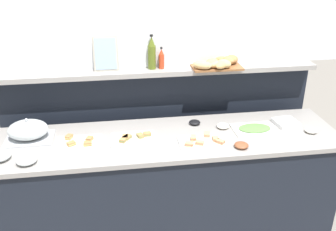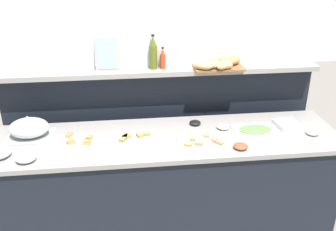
% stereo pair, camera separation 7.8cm
% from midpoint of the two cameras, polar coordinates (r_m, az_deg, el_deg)
% --- Properties ---
extents(ground_plane, '(12.00, 12.00, 0.00)m').
position_cam_midpoint_polar(ground_plane, '(3.77, -2.05, -10.97)').
color(ground_plane, gray).
extents(buffet_counter, '(2.58, 0.67, 0.89)m').
position_cam_midpoint_polar(buffet_counter, '(3.02, -0.87, -10.73)').
color(buffet_counter, black).
rests_on(buffet_counter, ground_plane).
extents(back_ledge_unit, '(2.61, 0.22, 1.27)m').
position_cam_midpoint_polar(back_ledge_unit, '(3.34, -2.06, -2.54)').
color(back_ledge_unit, black).
rests_on(back_ledge_unit, ground_plane).
extents(sandwich_platter_rear, '(0.32, 0.21, 0.04)m').
position_cam_midpoint_polar(sandwich_platter_rear, '(2.76, -6.12, -3.44)').
color(sandwich_platter_rear, silver).
rests_on(sandwich_platter_rear, buffet_counter).
extents(sandwich_platter_side, '(0.33, 0.21, 0.04)m').
position_cam_midpoint_polar(sandwich_platter_side, '(2.78, -14.18, -3.94)').
color(sandwich_platter_side, white).
rests_on(sandwich_platter_side, buffet_counter).
extents(sandwich_platter_front, '(0.34, 0.21, 0.04)m').
position_cam_midpoint_polar(sandwich_platter_front, '(2.72, 4.45, -3.87)').
color(sandwich_platter_front, silver).
rests_on(sandwich_platter_front, buffet_counter).
extents(cold_cuts_platter, '(0.33, 0.23, 0.02)m').
position_cam_midpoint_polar(cold_cuts_platter, '(2.95, 12.21, -1.98)').
color(cold_cuts_platter, white).
rests_on(cold_cuts_platter, buffet_counter).
extents(serving_cloche, '(0.34, 0.24, 0.17)m').
position_cam_midpoint_polar(serving_cloche, '(2.91, -21.11, -2.14)').
color(serving_cloche, '#B7BABF').
rests_on(serving_cloche, buffet_counter).
extents(glass_bowl_large, '(0.14, 0.14, 0.05)m').
position_cam_midpoint_polar(glass_bowl_large, '(2.64, -21.39, -6.28)').
color(glass_bowl_large, silver).
rests_on(glass_bowl_large, buffet_counter).
extents(condiment_bowl_teal, '(0.09, 0.09, 0.03)m').
position_cam_midpoint_polar(condiment_bowl_teal, '(2.97, 3.30, -1.05)').
color(condiment_bowl_teal, black).
rests_on(condiment_bowl_teal, buffet_counter).
extents(condiment_bowl_dark, '(0.10, 0.10, 0.03)m').
position_cam_midpoint_polar(condiment_bowl_dark, '(2.94, 7.55, -1.57)').
color(condiment_bowl_dark, silver).
rests_on(condiment_bowl_dark, buffet_counter).
extents(condiment_bowl_red, '(0.10, 0.10, 0.03)m').
position_cam_midpoint_polar(condiment_bowl_red, '(2.69, 10.21, -4.45)').
color(condiment_bowl_red, brown).
rests_on(condiment_bowl_red, buffet_counter).
extents(condiment_bowl_cream, '(0.10, 0.10, 0.03)m').
position_cam_midpoint_polar(condiment_bowl_cream, '(3.03, 20.13, -2.12)').
color(condiment_bowl_cream, silver).
rests_on(condiment_bowl_cream, buffet_counter).
extents(napkin_stack, '(0.19, 0.19, 0.03)m').
position_cam_midpoint_polar(napkin_stack, '(3.10, 16.70, -1.03)').
color(napkin_stack, white).
rests_on(napkin_stack, buffet_counter).
extents(olive_oil_bottle, '(0.06, 0.06, 0.28)m').
position_cam_midpoint_polar(olive_oil_bottle, '(3.02, -3.22, 9.31)').
color(olive_oil_bottle, '#56661E').
rests_on(olive_oil_bottle, back_ledge_unit).
extents(hot_sauce_bottle, '(0.04, 0.04, 0.18)m').
position_cam_midpoint_polar(hot_sauce_bottle, '(3.04, -1.74, 8.50)').
color(hot_sauce_bottle, red).
rests_on(hot_sauce_bottle, back_ledge_unit).
extents(bread_basket, '(0.43, 0.31, 0.08)m').
position_cam_midpoint_polar(bread_basket, '(3.09, 6.92, 7.85)').
color(bread_basket, brown).
rests_on(bread_basket, back_ledge_unit).
extents(framed_picture, '(0.19, 0.06, 0.27)m').
position_cam_midpoint_polar(framed_picture, '(3.02, -10.16, 9.16)').
color(framed_picture, '#B2AD9E').
rests_on(framed_picture, back_ledge_unit).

